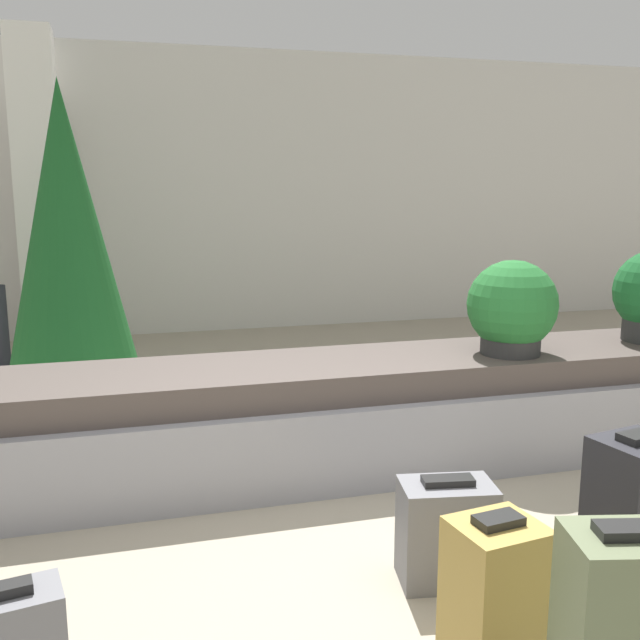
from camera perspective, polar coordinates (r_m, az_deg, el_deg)
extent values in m
plane|color=#9E937F|center=(3.22, 7.31, -21.01)|extent=(18.00, 18.00, 0.00)
cube|color=beige|center=(8.38, -8.03, 10.03)|extent=(18.00, 0.06, 3.20)
cube|color=gray|center=(4.35, 0.00, -8.68)|extent=(6.46, 0.93, 0.48)
cube|color=#4C423D|center=(4.25, 0.00, -4.48)|extent=(6.20, 0.77, 0.18)
cube|color=silver|center=(7.79, -21.53, 9.36)|extent=(0.43, 0.43, 3.20)
cube|color=#A3843D|center=(2.69, 13.77, -21.06)|extent=(0.33, 0.30, 0.57)
cube|color=black|center=(2.54, 14.09, -15.28)|extent=(0.17, 0.11, 0.03)
cube|color=black|center=(2.19, 23.41, -15.20)|extent=(0.19, 0.12, 0.03)
cube|color=slate|center=(3.23, 10.05, -16.41)|extent=(0.43, 0.31, 0.44)
cube|color=black|center=(3.13, 10.20, -12.54)|extent=(0.23, 0.12, 0.03)
cube|color=#232328|center=(3.14, 23.71, -15.09)|extent=(0.35, 0.32, 0.73)
cube|color=black|center=(3.00, 24.26, -8.51)|extent=(0.18, 0.12, 0.03)
cylinder|color=#2D2D2D|center=(4.56, 14.98, -1.66)|extent=(0.37, 0.37, 0.16)
sphere|color=#236B2D|center=(4.52, 15.12, 1.18)|extent=(0.55, 0.55, 0.55)
cylinder|color=#282833|center=(6.97, -24.07, -0.78)|extent=(0.11, 0.11, 0.82)
cylinder|color=#4C331E|center=(5.99, -18.86, -5.34)|extent=(0.16, 0.16, 0.18)
cone|color=#195623|center=(5.78, -19.61, 6.53)|extent=(1.02, 1.02, 2.29)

